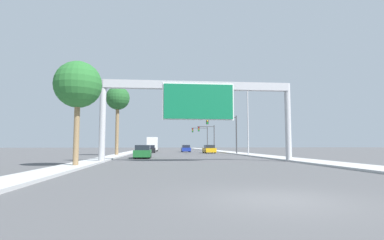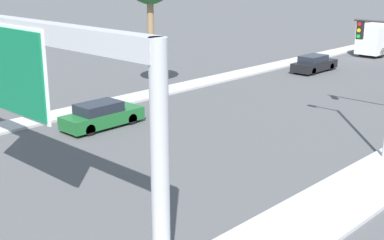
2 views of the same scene
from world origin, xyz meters
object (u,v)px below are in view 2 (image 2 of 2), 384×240
Objects in this scene: car_far_left at (314,64)px; truck_box_primary at (381,39)px; car_near_center at (102,115)px; sign_gantry at (5,61)px.

truck_box_primary is at bearing 90.00° from car_far_left.
truck_box_primary is at bearing 90.00° from car_near_center.
sign_gantry is at bearing -57.00° from car_near_center.
car_near_center is 35.27m from truck_box_primary.
truck_box_primary is (-5.25, 43.34, -3.86)m from sign_gantry.
truck_box_primary is (0.00, 35.26, 0.92)m from car_near_center.
car_far_left is at bearing 90.00° from car_near_center.
sign_gantry is 2.33× the size of truck_box_primary.
car_near_center is at bearing 123.00° from sign_gantry.
truck_box_primary is at bearing 96.91° from sign_gantry.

